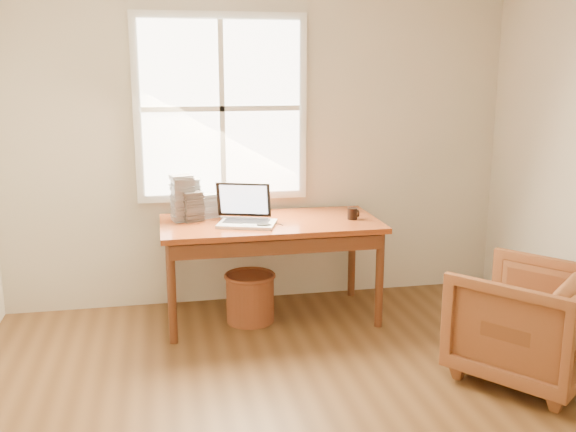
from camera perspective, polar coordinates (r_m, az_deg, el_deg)
name	(u,v)px	position (r m, az deg, el deg)	size (l,w,h in m)	color
room_shell	(324,183)	(3.04, 3.26, 2.99)	(4.04, 4.54, 2.64)	brown
desk	(270,224)	(4.73, -1.58, -0.68)	(1.60, 0.80, 0.04)	brown
armchair	(525,322)	(4.18, 20.36, -8.83)	(0.75, 0.77, 0.70)	brown
wicker_stool	(250,298)	(4.82, -3.39, -7.32)	(0.35, 0.35, 0.35)	brown
laptop	(247,205)	(4.57, -3.68, 0.97)	(0.39, 0.41, 0.29)	silver
mouse	(264,226)	(4.51, -2.14, -0.86)	(0.11, 0.07, 0.04)	black
coffee_mug	(352,214)	(4.80, 5.74, 0.21)	(0.07, 0.07, 0.08)	black
cd_stack_a	(189,198)	(4.85, -8.78, 1.55)	(0.15, 0.13, 0.30)	#B0B7BC
cd_stack_b	(192,206)	(4.76, -8.50, 0.86)	(0.14, 0.12, 0.22)	black
cd_stack_c	(183,198)	(4.77, -9.36, 1.61)	(0.15, 0.13, 0.34)	#A6A7B4
cd_stack_d	(210,205)	(4.88, -6.97, 0.98)	(0.14, 0.13, 0.18)	#B1B6BD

